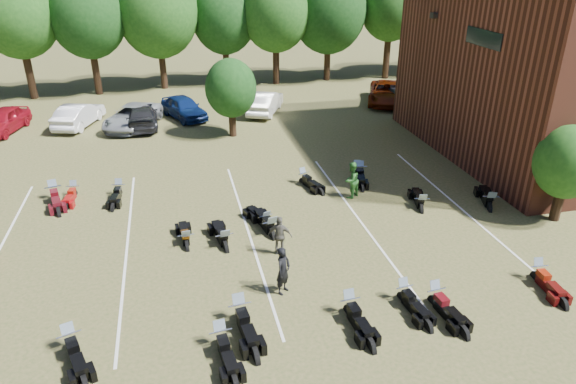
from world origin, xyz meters
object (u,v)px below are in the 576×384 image
object	(u,v)px
person_green	(351,180)
motorcycle_0	(72,350)
car_4	(184,107)
person_grey	(280,236)
motorcycle_3	(349,314)
motorcycle_14	(55,199)
car_0	(3,120)
person_black	(283,271)

from	to	relation	value
person_green	motorcycle_0	size ratio (longest dim) A/B	0.78
car_4	person_grey	xyz separation A→B (m)	(2.83, -19.04, 0.04)
motorcycle_0	motorcycle_3	world-z (taller)	motorcycle_0
person_grey	motorcycle_14	bearing A→B (deg)	-15.05
car_0	motorcycle_14	world-z (taller)	car_0
person_grey	motorcycle_14	world-z (taller)	person_grey
car_0	motorcycle_14	xyz separation A→B (m)	(4.92, -11.43, -0.79)
motorcycle_14	person_green	bearing A→B (deg)	-26.47
car_0	person_black	world-z (taller)	person_black
person_black	motorcycle_14	distance (m)	13.33
motorcycle_0	person_green	bearing A→B (deg)	15.33
person_grey	person_green	bearing A→B (deg)	-114.34
car_0	person_black	distance (m)	25.36
person_black	motorcycle_0	size ratio (longest dim) A/B	0.77
motorcycle_0	motorcycle_14	distance (m)	11.32
motorcycle_14	motorcycle_0	bearing A→B (deg)	-92.87
person_black	motorcycle_3	xyz separation A→B (m)	(1.85, -1.71, -0.90)
car_4	motorcycle_14	size ratio (longest dim) A/B	1.88
person_black	motorcycle_14	xyz separation A→B (m)	(-9.13, 9.68, -0.90)
person_black	motorcycle_3	world-z (taller)	person_black
person_grey	motorcycle_3	xyz separation A→B (m)	(1.43, -4.18, -0.82)
person_green	person_grey	bearing A→B (deg)	10.78
person_green	motorcycle_14	bearing A→B (deg)	-44.89
motorcycle_3	person_grey	bearing A→B (deg)	104.81
car_4	motorcycle_0	distance (m)	23.36
car_4	person_green	distance (m)	16.48
person_black	car_0	bearing A→B (deg)	77.91
person_black	motorcycle_3	distance (m)	2.67
car_4	motorcycle_3	distance (m)	23.62
person_green	person_grey	size ratio (longest dim) A/B	1.10
motorcycle_3	person_black	bearing A→B (deg)	133.28
car_0	person_grey	world-z (taller)	person_grey
person_green	person_black	bearing A→B (deg)	21.18
person_black	motorcycle_14	size ratio (longest dim) A/B	0.73
car_4	motorcycle_14	world-z (taller)	car_4
car_0	motorcycle_0	xyz separation A→B (m)	(7.21, -22.51, -0.79)
car_0	person_green	distance (m)	23.76
person_black	motorcycle_3	bearing A→B (deg)	-88.45
person_green	motorcycle_3	distance (m)	8.99
person_grey	motorcycle_3	world-z (taller)	person_grey
person_black	motorcycle_3	size ratio (longest dim) A/B	0.78
motorcycle_0	motorcycle_14	xyz separation A→B (m)	(-2.29, 11.08, 0.00)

